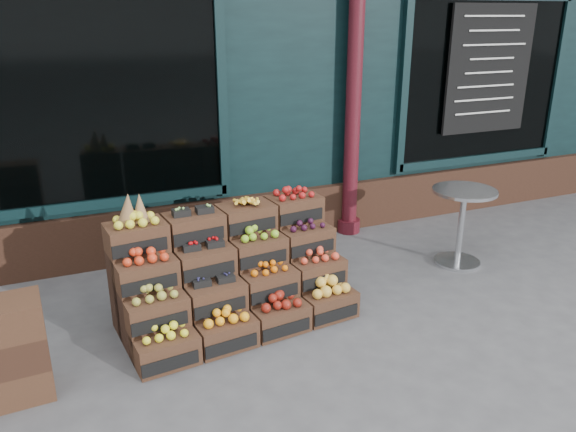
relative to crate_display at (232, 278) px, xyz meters
name	(u,v)px	position (x,y,z in m)	size (l,w,h in m)	color
ground	(341,331)	(0.78, -0.60, -0.38)	(60.00, 60.00, 0.00)	#4A4A4D
shop_facade	(186,26)	(0.78, 4.51, 2.02)	(12.00, 6.24, 4.80)	black
crate_display	(232,278)	(0.00, 0.00, 0.00)	(2.06, 1.16, 1.24)	#412719
spare_crates	(9,351)	(-1.76, -0.48, 0.00)	(0.52, 0.37, 0.76)	#412719
bistro_table	(462,218)	(2.61, 0.14, 0.15)	(0.67, 0.67, 0.84)	#BBBDC2
shopkeeper	(131,152)	(-0.47, 2.31, 0.68)	(0.77, 0.51, 2.11)	#144726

